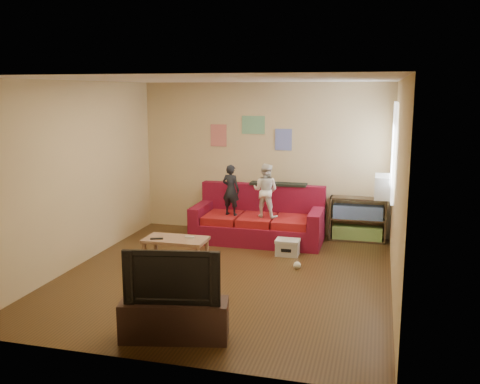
% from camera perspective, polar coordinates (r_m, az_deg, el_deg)
% --- Properties ---
extents(room_shell, '(4.52, 5.02, 2.72)m').
position_cam_1_polar(room_shell, '(7.25, -1.61, 1.18)').
color(room_shell, '#4B3218').
rests_on(room_shell, ground).
extents(sofa, '(2.20, 1.01, 0.97)m').
position_cam_1_polar(sofa, '(9.24, 2.03, -3.20)').
color(sofa, maroon).
rests_on(sofa, ground).
extents(child_a, '(0.36, 0.27, 0.87)m').
position_cam_1_polar(child_a, '(9.06, -0.98, 0.22)').
color(child_a, black).
rests_on(child_a, sofa).
extents(child_b, '(0.49, 0.41, 0.91)m').
position_cam_1_polar(child_b, '(8.92, 2.73, 0.16)').
color(child_b, white).
rests_on(child_b, sofa).
extents(coffee_table, '(0.92, 0.50, 0.41)m').
position_cam_1_polar(coffee_table, '(7.98, -6.87, -5.33)').
color(coffee_table, '#976F54').
rests_on(coffee_table, ground).
extents(remote, '(0.19, 0.11, 0.02)m').
position_cam_1_polar(remote, '(7.94, -8.88, -4.93)').
color(remote, black).
rests_on(remote, coffee_table).
extents(game_controller, '(0.14, 0.05, 0.03)m').
position_cam_1_polar(game_controller, '(7.93, -5.40, -4.84)').
color(game_controller, white).
rests_on(game_controller, coffee_table).
extents(bookshelf, '(0.95, 0.29, 0.76)m').
position_cam_1_polar(bookshelf, '(9.42, 12.44, -3.09)').
color(bookshelf, '#423421').
rests_on(bookshelf, ground).
extents(window, '(0.04, 1.08, 1.48)m').
position_cam_1_polar(window, '(8.55, 16.08, 4.21)').
color(window, white).
rests_on(window, room_shell).
extents(ac_unit, '(0.28, 0.55, 0.35)m').
position_cam_1_polar(ac_unit, '(8.63, 15.09, 0.55)').
color(ac_unit, '#B7B2A3').
rests_on(ac_unit, window).
extents(artwork_left, '(0.30, 0.01, 0.40)m').
position_cam_1_polar(artwork_left, '(9.80, -2.31, 6.05)').
color(artwork_left, '#D87266').
rests_on(artwork_left, room_shell).
extents(artwork_center, '(0.42, 0.01, 0.32)m').
position_cam_1_polar(artwork_center, '(9.62, 1.42, 7.16)').
color(artwork_center, '#72B27F').
rests_on(artwork_center, room_shell).
extents(artwork_right, '(0.30, 0.01, 0.38)m').
position_cam_1_polar(artwork_right, '(9.52, 4.65, 5.59)').
color(artwork_right, '#727FCC').
rests_on(artwork_right, room_shell).
extents(file_box, '(0.37, 0.28, 0.26)m').
position_cam_1_polar(file_box, '(8.48, 5.09, -5.89)').
color(file_box, beige).
rests_on(file_box, ground).
extents(tv_stand, '(1.17, 0.61, 0.42)m').
position_cam_1_polar(tv_stand, '(5.76, -7.01, -13.39)').
color(tv_stand, '#392621').
rests_on(tv_stand, ground).
extents(television, '(1.00, 0.32, 0.57)m').
position_cam_1_polar(television, '(5.57, -7.13, -8.74)').
color(television, black).
rests_on(television, tv_stand).
extents(tissue, '(0.11, 0.11, 0.11)m').
position_cam_1_polar(tissue, '(7.89, 6.12, -7.77)').
color(tissue, silver).
rests_on(tissue, ground).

